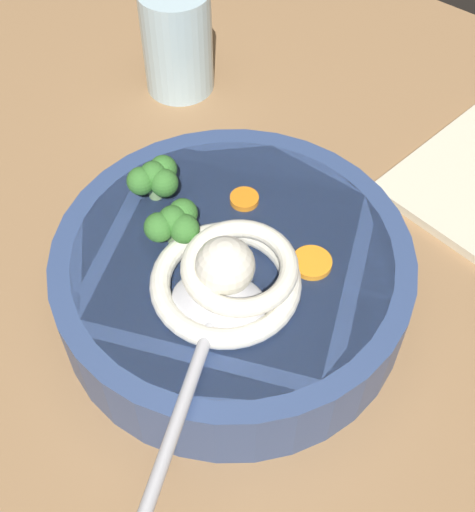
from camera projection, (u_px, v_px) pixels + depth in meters
table_slab at (212, 339)px, 50.75cm from camera, size 93.74×93.74×4.07cm
soup_bowl at (238, 280)px, 47.89cm from camera, size 24.46×24.46×5.67cm
noodle_pile at (231, 273)px, 43.23cm from camera, size 10.60×10.39×4.26cm
soup_spoon at (213, 319)px, 41.73cm from camera, size 17.16×9.87×1.60cm
broccoli_floret_far at (155, 177)px, 47.53cm from camera, size 3.85×3.31×3.04cm
broccoli_floret_front at (175, 223)px, 45.00cm from camera, size 3.87×3.33×3.06cm
carrot_slice_left at (312, 263)px, 45.10cm from camera, size 2.65×2.65×0.45cm
carrot_slice_rear at (244, 199)px, 48.56cm from camera, size 2.05×2.05×0.46cm
drinking_glass at (177, 41)px, 61.78cm from camera, size 6.34×6.34×9.72cm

